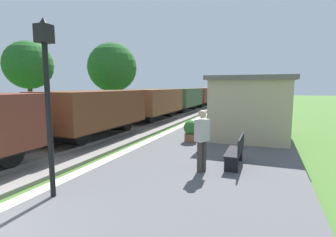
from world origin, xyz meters
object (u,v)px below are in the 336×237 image
(bench_near_hut, at_px, (237,151))
(person_waiting, at_px, (202,138))
(bench_down_platform, at_px, (254,115))
(tree_trackside_far, at_px, (28,65))
(freight_train, at_px, (170,101))
(tree_field_left, at_px, (112,67))
(potted_planter, at_px, (191,131))
(station_hut, at_px, (252,106))
(lamp_post_near, at_px, (46,76))

(bench_near_hut, bearing_deg, person_waiting, -134.57)
(bench_down_platform, relative_size, tree_trackside_far, 0.27)
(freight_train, bearing_deg, tree_field_left, -168.35)
(bench_down_platform, bearing_deg, potted_planter, -106.50)
(station_hut, distance_m, tree_trackside_far, 14.03)
(freight_train, bearing_deg, person_waiting, -65.62)
(bench_down_platform, bearing_deg, bench_near_hut, -90.00)
(tree_trackside_far, bearing_deg, freight_train, 45.98)
(bench_near_hut, distance_m, tree_trackside_far, 14.96)
(station_hut, xyz_separation_m, potted_planter, (-2.26, -2.79, -0.93))
(lamp_post_near, bearing_deg, potted_planter, 79.19)
(person_waiting, xyz_separation_m, tree_trackside_far, (-12.93, 5.75, 2.75))
(station_hut, relative_size, bench_down_platform, 3.87)
(station_hut, relative_size, bench_near_hut, 3.87)
(bench_down_platform, bearing_deg, person_waiting, -94.34)
(freight_train, bearing_deg, station_hut, -44.06)
(bench_near_hut, relative_size, tree_field_left, 0.24)
(potted_planter, distance_m, tree_field_left, 13.02)
(bench_down_platform, relative_size, tree_field_left, 0.24)
(bench_near_hut, xyz_separation_m, lamp_post_near, (-3.42, -3.58, 2.08))
(bench_near_hut, height_order, person_waiting, person_waiting)
(potted_planter, xyz_separation_m, lamp_post_near, (-1.22, -6.37, 2.08))
(tree_trackside_far, bearing_deg, potted_planter, -10.28)
(person_waiting, height_order, tree_field_left, tree_field_left)
(station_hut, bearing_deg, potted_planter, -128.96)
(bench_down_platform, height_order, tree_field_left, tree_field_left)
(potted_planter, relative_size, tree_trackside_far, 0.17)
(potted_planter, xyz_separation_m, tree_field_left, (-9.35, 8.38, 3.43))
(freight_train, height_order, bench_down_platform, freight_train)
(bench_near_hut, bearing_deg, potted_planter, 128.21)
(station_hut, bearing_deg, tree_field_left, 154.30)
(station_hut, bearing_deg, bench_down_platform, 90.73)
(tree_field_left, bearing_deg, lamp_post_near, -61.12)
(bench_near_hut, xyz_separation_m, potted_planter, (-2.20, 2.79, 0.00))
(freight_train, bearing_deg, potted_planter, -64.15)
(person_waiting, distance_m, potted_planter, 3.92)
(bench_near_hut, relative_size, potted_planter, 1.64)
(freight_train, distance_m, lamp_post_near, 16.15)
(station_hut, height_order, bench_near_hut, station_hut)
(bench_near_hut, bearing_deg, bench_down_platform, 90.00)
(freight_train, xyz_separation_m, lamp_post_near, (3.32, -15.75, 1.41))
(tree_field_left, bearing_deg, tree_trackside_far, -109.43)
(lamp_post_near, bearing_deg, tree_field_left, 118.88)
(person_waiting, distance_m, lamp_post_near, 4.08)
(lamp_post_near, xyz_separation_m, tree_field_left, (-8.14, 14.75, 1.35))
(bench_near_hut, height_order, potted_planter, potted_planter)
(potted_planter, bearing_deg, bench_down_platform, 73.50)
(potted_planter, height_order, lamp_post_near, lamp_post_near)
(freight_train, relative_size, lamp_post_near, 10.59)
(station_hut, xyz_separation_m, tree_trackside_far, (-13.83, -0.69, 2.28))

